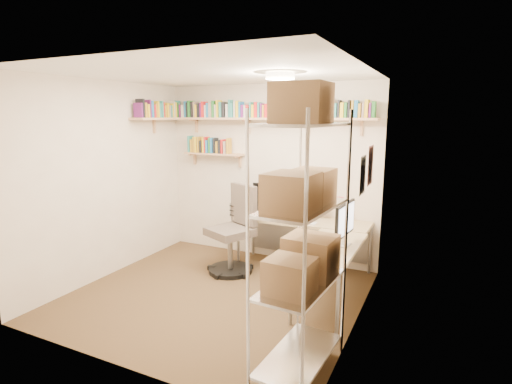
# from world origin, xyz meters

# --- Properties ---
(ground) EXTENTS (3.20, 3.20, 0.00)m
(ground) POSITION_xyz_m (0.00, 0.00, 0.00)
(ground) COLOR #47321E
(ground) RESTS_ON ground
(room_shell) EXTENTS (3.24, 3.04, 2.52)m
(room_shell) POSITION_xyz_m (0.00, 0.00, 1.55)
(room_shell) COLOR beige
(room_shell) RESTS_ON ground
(wall_shelves) EXTENTS (3.12, 1.09, 0.80)m
(wall_shelves) POSITION_xyz_m (-0.43, 1.30, 2.03)
(wall_shelves) COLOR tan
(wall_shelves) RESTS_ON ground
(corner_desk) EXTENTS (1.88, 1.80, 1.20)m
(corner_desk) POSITION_xyz_m (0.67, 0.98, 0.69)
(corner_desk) COLOR tan
(corner_desk) RESTS_ON ground
(office_chair) EXTENTS (0.68, 0.69, 1.16)m
(office_chair) POSITION_xyz_m (-0.16, 0.75, 0.49)
(office_chair) COLOR black
(office_chair) RESTS_ON ground
(wire_rack) EXTENTS (0.51, 0.94, 2.29)m
(wire_rack) POSITION_xyz_m (1.36, -0.95, 1.34)
(wire_rack) COLOR silver
(wire_rack) RESTS_ON ground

